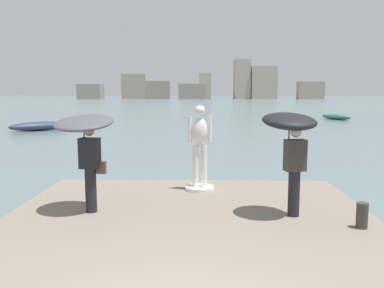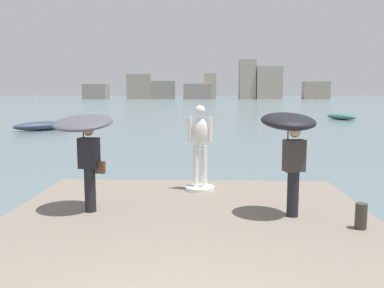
{
  "view_description": "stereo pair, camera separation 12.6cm",
  "coord_description": "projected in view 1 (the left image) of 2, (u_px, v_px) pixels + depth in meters",
  "views": [
    {
      "loc": [
        0.23,
        -3.22,
        2.79
      ],
      "look_at": [
        0.0,
        6.29,
        1.55
      ],
      "focal_mm": 38.22,
      "sensor_mm": 36.0,
      "label": 1
    },
    {
      "loc": [
        0.36,
        -3.22,
        2.79
      ],
      "look_at": [
        0.0,
        6.29,
        1.55
      ],
      "focal_mm": 38.22,
      "sensor_mm": 36.0,
      "label": 2
    }
  ],
  "objects": [
    {
      "name": "mooring_bollard",
      "position": [
        362.0,
        215.0,
        7.14
      ],
      "size": [
        0.2,
        0.2,
        0.45
      ],
      "primitive_type": "cylinder",
      "color": "#38332D",
      "rests_on": "pier"
    },
    {
      "name": "boat_leftward",
      "position": [
        336.0,
        117.0,
        40.06
      ],
      "size": [
        2.68,
        3.57,
        0.59
      ],
      "color": "#336B5B",
      "rests_on": "ground"
    },
    {
      "name": "onlooker_right",
      "position": [
        291.0,
        134.0,
        7.67
      ],
      "size": [
        1.25,
        1.27,
        2.04
      ],
      "color": "black",
      "rests_on": "pier"
    },
    {
      "name": "distant_skyline",
      "position": [
        209.0,
        86.0,
        145.09
      ],
      "size": [
        86.44,
        10.96,
        13.76
      ],
      "color": "gray",
      "rests_on": "ground"
    },
    {
      "name": "statue_white_figure",
      "position": [
        200.0,
        152.0,
        9.82
      ],
      "size": [
        0.71,
        0.71,
        2.05
      ],
      "color": "white",
      "rests_on": "pier"
    },
    {
      "name": "pier",
      "position": [
        185.0,
        275.0,
        5.79
      ],
      "size": [
        7.14,
        10.56,
        0.4
      ],
      "primitive_type": "cube",
      "color": "slate",
      "rests_on": "ground"
    },
    {
      "name": "onlooker_left",
      "position": [
        86.0,
        135.0,
        7.97
      ],
      "size": [
        1.31,
        1.32,
        1.98
      ],
      "color": "black",
      "rests_on": "pier"
    },
    {
      "name": "boat_far",
      "position": [
        39.0,
        126.0,
        29.03
      ],
      "size": [
        3.94,
        3.71,
        0.64
      ],
      "color": "#2D384C",
      "rests_on": "ground"
    },
    {
      "name": "ground_plane",
      "position": [
        200.0,
        118.0,
        43.21
      ],
      "size": [
        400.0,
        400.0,
        0.0
      ],
      "primitive_type": "plane",
      "color": "slate"
    }
  ]
}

